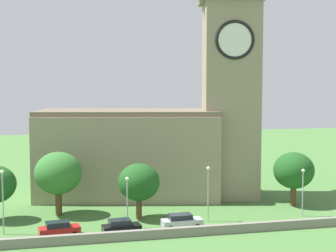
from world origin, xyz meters
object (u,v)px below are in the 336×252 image
(tree_riverside_east, at_px, (294,171))
(tree_riverside_west, at_px, (58,173))
(church, at_px, (164,128))
(streetlamp_central, at_px, (208,185))
(streetlamp_west_mid, at_px, (127,193))
(streetlamp_east_mid, at_px, (303,184))
(streetlamp_west_end, at_px, (3,192))
(car_black, at_px, (121,227))
(tree_churchyard, at_px, (139,182))
(car_silver, at_px, (182,221))
(car_red, at_px, (59,229))

(tree_riverside_east, bearing_deg, tree_riverside_west, 176.26)
(church, relative_size, streetlamp_central, 5.06)
(streetlamp_west_mid, relative_size, streetlamp_east_mid, 0.99)
(streetlamp_central, bearing_deg, streetlamp_west_end, -179.77)
(streetlamp_west_mid, bearing_deg, streetlamp_west_end, 177.67)
(streetlamp_west_mid, bearing_deg, streetlamp_east_mid, 0.62)
(streetlamp_west_mid, bearing_deg, streetlamp_central, 3.76)
(streetlamp_central, bearing_deg, tree_riverside_west, 158.23)
(church, distance_m, tree_riverside_east, 19.49)
(car_black, bearing_deg, streetlamp_east_mid, 6.76)
(streetlamp_west_mid, bearing_deg, tree_churchyard, 60.88)
(streetlamp_west_mid, bearing_deg, church, 63.08)
(car_black, height_order, streetlamp_east_mid, streetlamp_east_mid)
(car_silver, xyz_separation_m, tree_riverside_east, (17.75, 7.27, 4.00))
(car_red, height_order, streetlamp_central, streetlamp_central)
(car_red, xyz_separation_m, streetlamp_west_mid, (7.83, 1.54, 3.26))
(streetlamp_east_mid, relative_size, tree_churchyard, 0.87)
(car_red, bearing_deg, tree_riverside_west, 88.98)
(car_black, bearing_deg, tree_riverside_west, 122.65)
(tree_riverside_west, bearing_deg, streetlamp_central, -21.77)
(tree_riverside_west, relative_size, tree_riverside_east, 1.10)
(streetlamp_west_mid, height_order, tree_riverside_east, tree_riverside_east)
(church, bearing_deg, streetlamp_west_mid, -116.92)
(streetlamp_west_end, xyz_separation_m, streetlamp_central, (23.84, 0.10, -0.31))
(car_red, distance_m, streetlamp_west_mid, 8.62)
(church, height_order, streetlamp_west_end, church)
(tree_churchyard, bearing_deg, streetlamp_west_mid, -119.12)
(church, relative_size, streetlamp_east_mid, 5.64)
(streetlamp_west_mid, distance_m, streetlamp_east_mid, 22.38)
(tree_riverside_east, xyz_separation_m, tree_churchyard, (-21.86, -2.09, -0.26))
(car_black, height_order, tree_riverside_east, tree_riverside_east)
(church, bearing_deg, tree_churchyard, -116.24)
(streetlamp_west_end, xyz_separation_m, tree_riverside_west, (6.16, 7.16, 0.55))
(car_black, xyz_separation_m, streetlamp_east_mid, (23.48, 2.78, 3.25))
(streetlamp_west_mid, xyz_separation_m, tree_riverside_west, (-7.67, 7.72, 1.29))
(car_black, relative_size, streetlamp_central, 0.65)
(streetlamp_central, distance_m, tree_riverside_east, 14.71)
(streetlamp_east_mid, bearing_deg, car_silver, -173.50)
(car_red, distance_m, tree_riverside_east, 32.73)
(car_red, relative_size, streetlamp_west_end, 0.64)
(streetlamp_east_mid, distance_m, tree_riverside_east, 5.66)
(car_silver, height_order, streetlamp_west_mid, streetlamp_west_mid)
(car_silver, bearing_deg, streetlamp_central, 30.07)
(streetlamp_east_mid, bearing_deg, streetlamp_central, 178.07)
(car_silver, bearing_deg, tree_riverside_east, 22.28)
(tree_riverside_east, bearing_deg, church, 148.33)
(car_red, distance_m, tree_churchyard, 11.69)
(streetlamp_central, height_order, tree_riverside_east, tree_riverside_east)
(streetlamp_west_end, distance_m, tree_churchyard, 16.10)
(streetlamp_west_mid, bearing_deg, tree_riverside_west, 134.81)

